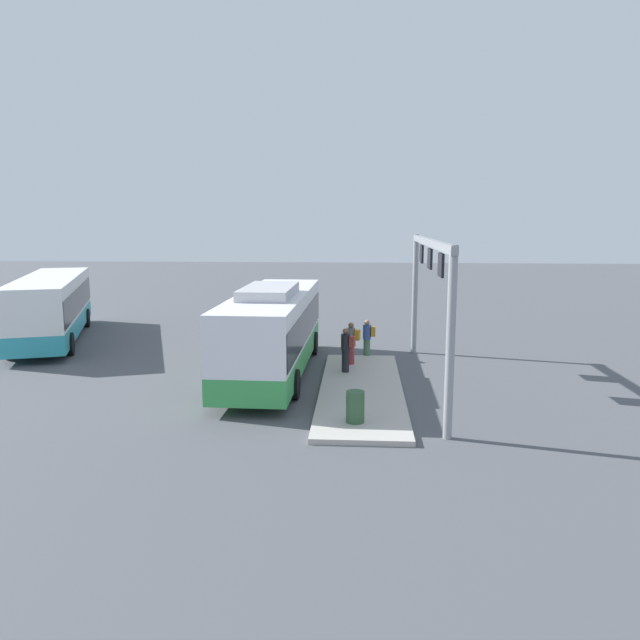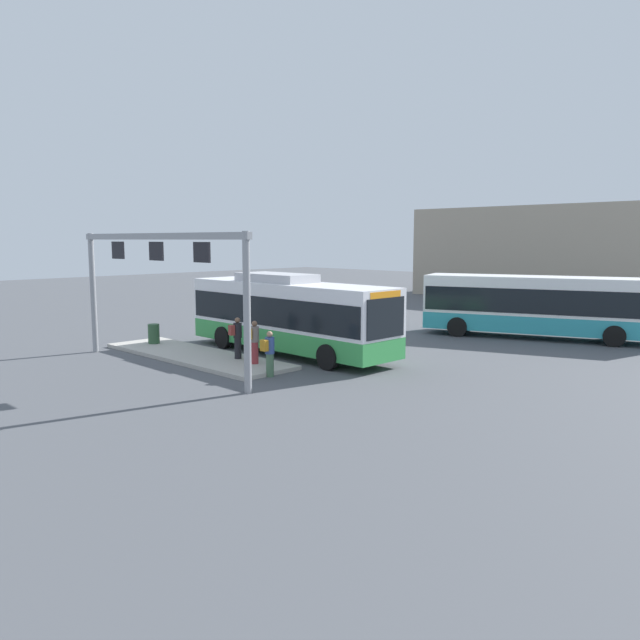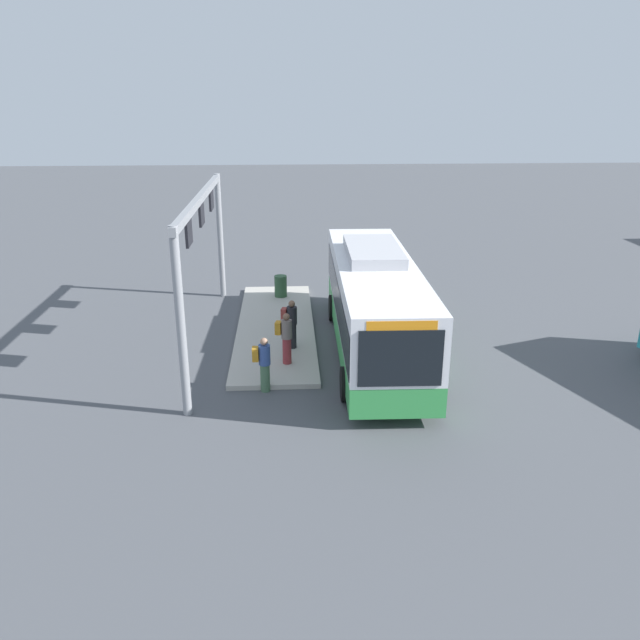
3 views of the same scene
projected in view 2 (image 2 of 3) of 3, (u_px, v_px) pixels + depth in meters
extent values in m
plane|color=#4C4F54|center=(289.00, 354.00, 26.85)|extent=(120.00, 120.00, 0.00)
cube|color=#B2ADA3|center=(195.00, 356.00, 26.00)|extent=(10.00, 2.80, 0.16)
cube|color=green|center=(289.00, 336.00, 26.75)|extent=(10.73, 2.70, 0.85)
cube|color=white|center=(289.00, 305.00, 26.57)|extent=(10.73, 2.70, 1.90)
cube|color=black|center=(289.00, 309.00, 26.60)|extent=(10.52, 2.74, 1.20)
cube|color=black|center=(386.00, 318.00, 22.81)|extent=(0.08, 2.13, 1.50)
cube|color=#B7B7BC|center=(276.00, 278.00, 26.99)|extent=(3.77, 1.82, 0.36)
cube|color=orange|center=(385.00, 295.00, 22.75)|extent=(0.15, 1.75, 0.28)
cylinder|color=black|center=(369.00, 349.00, 25.13)|extent=(1.01, 0.32, 1.00)
cylinder|color=black|center=(328.00, 357.00, 23.46)|extent=(1.01, 0.32, 1.00)
cylinder|color=black|center=(264.00, 332.00, 29.84)|extent=(1.01, 0.32, 1.00)
cylinder|color=black|center=(224.00, 337.00, 28.17)|extent=(1.01, 0.32, 1.00)
cube|color=teal|center=(539.00, 323.00, 31.01)|extent=(11.46, 6.09, 0.85)
cube|color=white|center=(540.00, 296.00, 30.83)|extent=(11.46, 6.09, 1.90)
cube|color=black|center=(540.00, 300.00, 30.85)|extent=(11.26, 6.06, 1.20)
cylinder|color=black|center=(457.00, 327.00, 31.56)|extent=(1.04, 0.61, 1.00)
cylinder|color=black|center=(467.00, 321.00, 33.72)|extent=(1.04, 0.61, 1.00)
cylinder|color=black|center=(614.00, 336.00, 28.53)|extent=(1.04, 0.61, 1.00)
cylinder|color=black|center=(614.00, 329.00, 30.69)|extent=(1.04, 0.61, 1.00)
cylinder|color=#476B4C|center=(270.00, 365.00, 22.31)|extent=(0.28, 0.28, 0.85)
cylinder|color=#334C8C|center=(270.00, 345.00, 22.22)|extent=(0.34, 0.34, 0.60)
sphere|color=#9E755B|center=(270.00, 334.00, 22.17)|extent=(0.22, 0.22, 0.22)
cube|color=#BF7F1E|center=(264.00, 345.00, 22.03)|extent=(0.28, 0.18, 0.40)
cylinder|color=maroon|center=(255.00, 353.00, 23.87)|extent=(0.34, 0.34, 0.85)
cylinder|color=slate|center=(255.00, 334.00, 23.78)|extent=(0.41, 0.41, 0.60)
sphere|color=brown|center=(254.00, 324.00, 23.73)|extent=(0.22, 0.22, 0.22)
cube|color=#BF7F1E|center=(248.00, 334.00, 23.64)|extent=(0.31, 0.24, 0.40)
cylinder|color=black|center=(238.00, 348.00, 24.89)|extent=(0.34, 0.34, 0.85)
cylinder|color=black|center=(238.00, 330.00, 24.79)|extent=(0.41, 0.41, 0.60)
sphere|color=brown|center=(237.00, 320.00, 24.74)|extent=(0.22, 0.22, 0.22)
cube|color=maroon|center=(232.00, 330.00, 24.66)|extent=(0.32, 0.24, 0.40)
cylinder|color=gray|center=(93.00, 293.00, 26.98)|extent=(0.24, 0.24, 5.20)
cylinder|color=gray|center=(247.00, 313.00, 19.65)|extent=(0.24, 0.24, 5.20)
cube|color=gray|center=(156.00, 236.00, 23.00)|extent=(10.99, 0.20, 0.24)
cube|color=black|center=(118.00, 250.00, 25.08)|extent=(0.90, 0.08, 0.70)
cube|color=black|center=(156.00, 251.00, 23.07)|extent=(0.90, 0.08, 0.70)
cube|color=black|center=(202.00, 252.00, 21.06)|extent=(0.90, 0.08, 0.70)
cube|color=tan|center=(557.00, 253.00, 50.95)|extent=(23.07, 8.00, 7.60)
cylinder|color=#2D5133|center=(154.00, 334.00, 28.52)|extent=(0.52, 0.52, 0.90)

